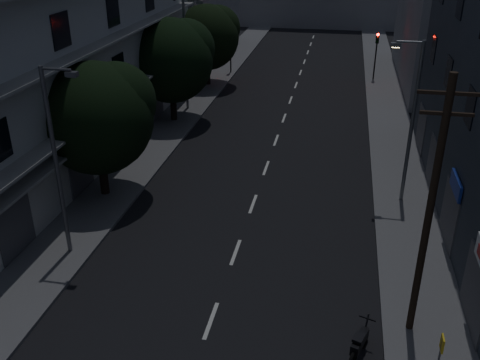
% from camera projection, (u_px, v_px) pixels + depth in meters
% --- Properties ---
extents(ground, '(160.00, 160.00, 0.00)m').
position_uv_depth(ground, '(277.00, 137.00, 35.51)').
color(ground, black).
rests_on(ground, ground).
extents(sidewalk_left, '(3.00, 90.00, 0.15)m').
position_uv_depth(sidewalk_left, '(169.00, 129.00, 36.76)').
color(sidewalk_left, '#565659').
rests_on(sidewalk_left, ground).
extents(sidewalk_right, '(3.00, 90.00, 0.15)m').
position_uv_depth(sidewalk_right, '(393.00, 144.00, 34.20)').
color(sidewalk_right, '#565659').
rests_on(sidewalk_right, ground).
extents(lane_markings, '(0.15, 60.50, 0.01)m').
position_uv_depth(lane_markings, '(287.00, 109.00, 41.04)').
color(lane_markings, beige).
rests_on(lane_markings, ground).
extents(building_left, '(7.00, 36.00, 14.00)m').
position_uv_depth(building_left, '(40.00, 46.00, 28.34)').
color(building_left, '#B0B0AB').
rests_on(building_left, ground).
extents(building_far_right, '(6.00, 20.00, 13.00)m').
position_uv_depth(building_far_right, '(444.00, 6.00, 45.68)').
color(building_far_right, slate).
rests_on(building_far_right, ground).
extents(tree_near, '(5.58, 5.58, 6.88)m').
position_uv_depth(tree_near, '(98.00, 114.00, 26.08)').
color(tree_near, black).
rests_on(tree_near, sidewalk_left).
extents(tree_mid, '(5.77, 5.77, 7.10)m').
position_uv_depth(tree_mid, '(172.00, 57.00, 36.49)').
color(tree_mid, black).
rests_on(tree_mid, sidewalk_left).
extents(tree_far, '(5.45, 5.45, 6.74)m').
position_uv_depth(tree_far, '(207.00, 35.00, 45.02)').
color(tree_far, black).
rests_on(tree_far, sidewalk_left).
extents(traffic_signal_far_right, '(0.28, 0.37, 4.10)m').
position_uv_depth(traffic_signal_far_right, '(377.00, 46.00, 46.92)').
color(traffic_signal_far_right, black).
rests_on(traffic_signal_far_right, sidewalk_right).
extents(traffic_signal_far_left, '(0.28, 0.37, 4.10)m').
position_uv_depth(traffic_signal_far_left, '(230.00, 41.00, 49.21)').
color(traffic_signal_far_left, black).
rests_on(traffic_signal_far_left, sidewalk_left).
extents(street_lamp_left_near, '(1.51, 0.25, 8.00)m').
position_uv_depth(street_lamp_left_near, '(58.00, 155.00, 21.06)').
color(street_lamp_left_near, '#595B61').
rests_on(street_lamp_left_near, sidewalk_left).
extents(street_lamp_right, '(1.51, 0.25, 8.00)m').
position_uv_depth(street_lamp_right, '(411.00, 116.00, 25.38)').
color(street_lamp_right, slate).
rests_on(street_lamp_right, sidewalk_right).
extents(street_lamp_left_far, '(1.51, 0.25, 8.00)m').
position_uv_depth(street_lamp_left_far, '(187.00, 49.00, 38.76)').
color(street_lamp_left_far, '#5B5D62').
rests_on(street_lamp_left_far, sidewalk_left).
extents(utility_pole, '(1.80, 0.24, 9.00)m').
position_uv_depth(utility_pole, '(430.00, 208.00, 16.57)').
color(utility_pole, black).
rests_on(utility_pole, sidewalk_right).
extents(bus_stop_sign, '(0.06, 0.35, 2.52)m').
position_uv_depth(bus_stop_sign, '(439.00, 359.00, 14.89)').
color(bus_stop_sign, '#595B60').
rests_on(bus_stop_sign, sidewalk_right).
extents(motorcycle, '(0.88, 1.91, 1.27)m').
position_uv_depth(motorcycle, '(359.00, 345.00, 17.34)').
color(motorcycle, black).
rests_on(motorcycle, ground).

